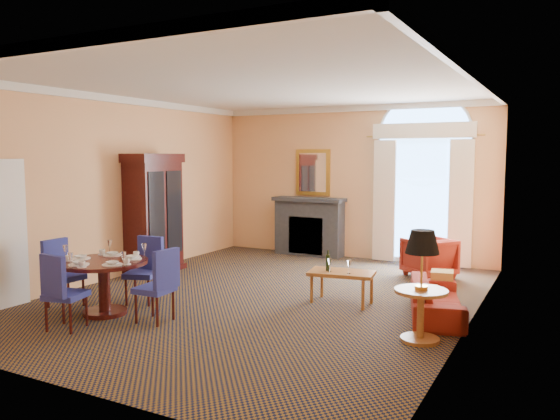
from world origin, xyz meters
The scene contains 12 objects.
ground centered at (0.00, 0.00, 0.00)m, with size 7.50×7.50×0.00m, color black.
room_envelope centered at (-0.03, 0.67, 2.51)m, with size 6.04×7.52×3.45m.
armoire centered at (-2.72, 0.62, 1.06)m, with size 0.63×1.12×2.20m.
dining_table centered at (-1.48, -1.83, 0.56)m, with size 1.18×1.18×0.94m.
dining_chair_north centered at (-1.42, -1.06, 0.55)m, with size 0.56×0.56×0.97m.
dining_chair_south centered at (-1.41, -2.61, 0.55)m, with size 0.52×0.52×0.97m.
dining_chair_east centered at (-0.55, -1.76, 0.55)m, with size 0.47×0.46×0.97m.
dining_chair_west centered at (-2.34, -1.82, 0.55)m, with size 0.46×0.46×0.97m.
sofa centered at (2.55, 0.21, 0.24)m, with size 1.65×0.65×0.48m, color #A22B1D.
armchair centered at (1.90, 2.61, 0.35)m, with size 0.75×0.77×0.70m, color #A22B1D.
coffee_table centered at (1.17, 0.21, 0.44)m, with size 1.01×0.67×0.78m.
side_table centered at (2.60, -0.89, 0.83)m, with size 0.62×0.62×1.28m.
Camera 1 is at (4.07, -7.14, 2.17)m, focal length 35.00 mm.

